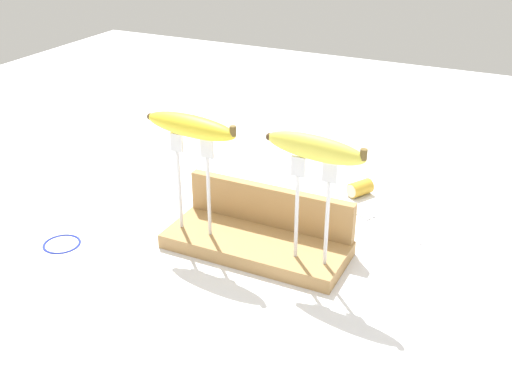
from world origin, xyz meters
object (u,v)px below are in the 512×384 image
at_px(banana_raised_right, 315,148).
at_px(wire_coil, 62,243).
at_px(fork_stand_left, 193,176).
at_px(banana_chunk_near, 360,188).
at_px(fork_fallen_near, 380,222).
at_px(banana_raised_left, 191,126).
at_px(fork_stand_right, 312,202).

relative_size(banana_raised_right, wire_coil, 2.57).
bearing_deg(fork_stand_left, banana_chunk_near, 56.36).
xyz_separation_m(banana_raised_right, fork_fallen_near, (0.07, 0.24, -0.24)).
relative_size(fork_fallen_near, wire_coil, 2.13).
relative_size(fork_stand_left, fork_fallen_near, 1.25).
relative_size(banana_chunk_near, wire_coil, 0.87).
xyz_separation_m(banana_raised_left, banana_raised_right, (0.24, 0.00, 0.00)).
distance_m(fork_fallen_near, wire_coil, 0.65).
distance_m(fork_stand_left, fork_fallen_near, 0.41).
bearing_deg(fork_stand_left, banana_raised_right, 0.00).
bearing_deg(banana_chunk_near, wire_coil, -134.99).
bearing_deg(banana_raised_left, fork_fallen_near, 37.56).
distance_m(fork_stand_right, banana_raised_left, 0.26).
distance_m(banana_raised_right, fork_fallen_near, 0.35).
relative_size(fork_fallen_near, banana_chunk_near, 2.44).
bearing_deg(wire_coil, banana_raised_right, 14.37).
height_order(fork_stand_right, wire_coil, fork_stand_right).
bearing_deg(fork_stand_left, banana_raised_left, 174.15).
bearing_deg(fork_stand_right, fork_fallen_near, 74.29).
bearing_deg(banana_raised_left, wire_coil, -152.69).
height_order(banana_raised_right, banana_chunk_near, banana_raised_right).
bearing_deg(wire_coil, banana_raised_left, 27.31).
height_order(banana_raised_left, fork_fallen_near, banana_raised_left).
xyz_separation_m(banana_raised_right, banana_chunk_near, (-0.01, 0.34, -0.23)).
relative_size(fork_stand_left, banana_raised_left, 0.99).
bearing_deg(banana_raised_right, banana_raised_left, -180.00).
distance_m(banana_raised_right, wire_coil, 0.55).
height_order(banana_raised_left, wire_coil, banana_raised_left).
bearing_deg(fork_fallen_near, banana_raised_left, -142.44).
relative_size(banana_raised_left, fork_fallen_near, 1.27).
bearing_deg(banana_raised_right, wire_coil, -165.63).
relative_size(fork_stand_right, fork_fallen_near, 1.25).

